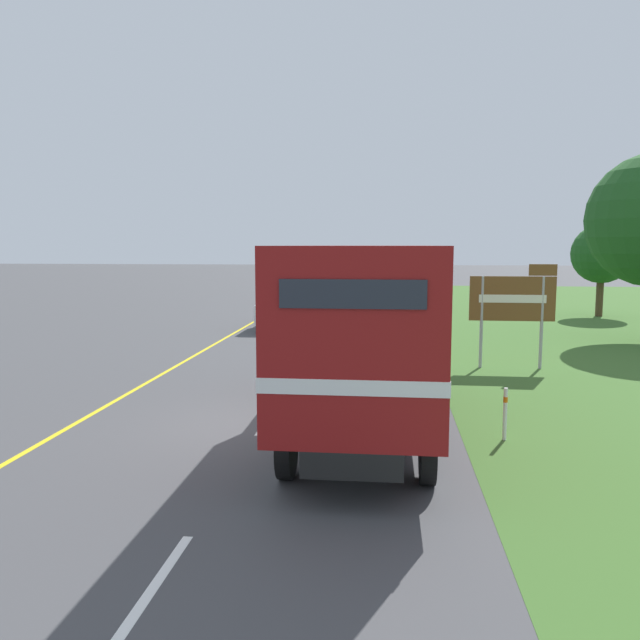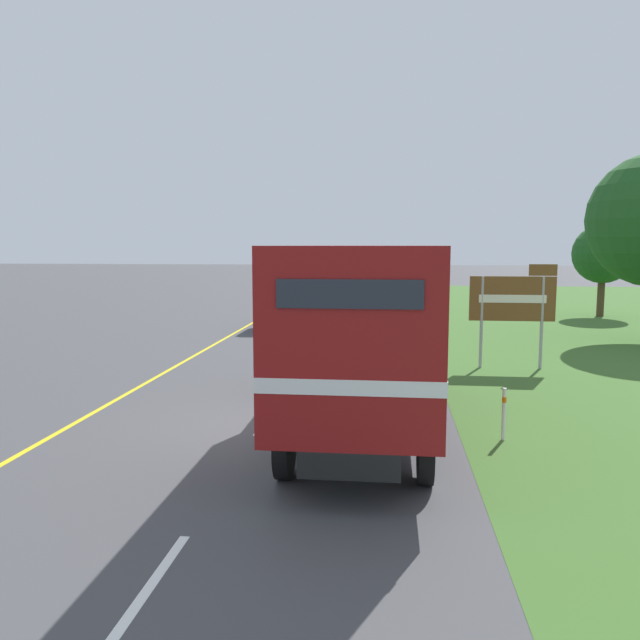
# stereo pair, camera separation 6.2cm
# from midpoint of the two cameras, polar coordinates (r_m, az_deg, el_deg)

# --- Properties ---
(ground_plane) EXTENTS (200.00, 200.00, 0.00)m
(ground_plane) POSITION_cam_midpoint_polar(r_m,az_deg,el_deg) (12.27, -5.24, -9.57)
(ground_plane) COLOR #444447
(edge_line_yellow) EXTENTS (0.12, 59.66, 0.01)m
(edge_line_yellow) POSITION_cam_midpoint_polar(r_m,az_deg,el_deg) (25.79, -7.47, -0.92)
(edge_line_yellow) COLOR yellow
(edge_line_yellow) RESTS_ON ground
(centre_dash_nearest) EXTENTS (0.12, 2.60, 0.01)m
(centre_dash_nearest) POSITION_cam_midpoint_polar(r_m,az_deg,el_deg) (6.97, -15.84, -23.20)
(centre_dash_nearest) COLOR white
(centre_dash_nearest) RESTS_ON ground
(centre_dash_near) EXTENTS (0.12, 2.60, 0.01)m
(centre_dash_near) POSITION_cam_midpoint_polar(r_m,az_deg,el_deg) (12.87, -4.68, -8.77)
(centre_dash_near) COLOR white
(centre_dash_near) RESTS_ON ground
(centre_dash_mid_a) EXTENTS (0.12, 2.60, 0.01)m
(centre_dash_mid_a) POSITION_cam_midpoint_polar(r_m,az_deg,el_deg) (19.23, -0.97, -3.52)
(centre_dash_mid_a) COLOR white
(centre_dash_mid_a) RESTS_ON ground
(centre_dash_mid_b) EXTENTS (0.12, 2.60, 0.01)m
(centre_dash_mid_b) POSITION_cam_midpoint_polar(r_m,az_deg,el_deg) (25.71, 0.86, -0.89)
(centre_dash_mid_b) COLOR white
(centre_dash_mid_b) RESTS_ON ground
(centre_dash_far) EXTENTS (0.12, 2.60, 0.01)m
(centre_dash_far) POSITION_cam_midpoint_polar(r_m,az_deg,el_deg) (32.24, 1.95, 0.68)
(centre_dash_far) COLOR white
(centre_dash_far) RESTS_ON ground
(centre_dash_farthest) EXTENTS (0.12, 2.60, 0.01)m
(centre_dash_farthest) POSITION_cam_midpoint_polar(r_m,az_deg,el_deg) (38.79, 2.67, 1.72)
(centre_dash_farthest) COLOR white
(centre_dash_farthest) RESTS_ON ground
(horse_trailer_truck) EXTENTS (2.43, 7.98, 3.46)m
(horse_trailer_truck) POSITION_cam_midpoint_polar(r_m,az_deg,el_deg) (11.38, 3.84, -0.85)
(horse_trailer_truck) COLOR black
(horse_trailer_truck) RESTS_ON ground
(lead_car_white) EXTENTS (1.80, 4.14, 1.79)m
(lead_car_white) POSITION_cam_midpoint_polar(r_m,az_deg,el_deg) (26.38, -3.32, 1.29)
(lead_car_white) COLOR black
(lead_car_white) RESTS_ON ground
(lead_car_silver_ahead) EXTENTS (1.80, 4.44, 1.76)m
(lead_car_silver_ahead) POSITION_cam_midpoint_polar(r_m,az_deg,el_deg) (35.13, 5.61, 2.63)
(lead_car_silver_ahead) COLOR black
(lead_car_silver_ahead) RESTS_ON ground
(lead_car_white_ahead) EXTENTS (1.80, 4.09, 1.82)m
(lead_car_white_ahead) POSITION_cam_midpoint_polar(r_m,az_deg,el_deg) (44.89, 0.80, 3.60)
(lead_car_white_ahead) COLOR black
(lead_car_white_ahead) RESTS_ON ground
(highway_sign) EXTENTS (2.36, 0.09, 2.94)m
(highway_sign) POSITION_cam_midpoint_polar(r_m,az_deg,el_deg) (18.27, 17.22, 1.66)
(highway_sign) COLOR #9E9EA3
(highway_sign) RESTS_ON ground
(roadside_tree_mid) EXTENTS (2.88, 2.88, 4.50)m
(roadside_tree_mid) POSITION_cam_midpoint_polar(r_m,az_deg,el_deg) (33.33, 24.32, 5.52)
(roadside_tree_mid) COLOR #4C3823
(roadside_tree_mid) RESTS_ON ground
(delineator_post) EXTENTS (0.08, 0.08, 0.95)m
(delineator_post) POSITION_cam_midpoint_polar(r_m,az_deg,el_deg) (11.68, 16.42, -8.11)
(delineator_post) COLOR white
(delineator_post) RESTS_ON ground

